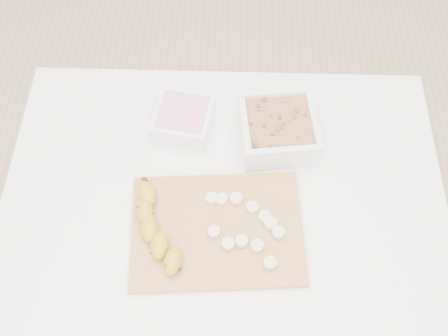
{
  "coord_description": "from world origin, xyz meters",
  "views": [
    {
      "loc": [
        0.01,
        -0.5,
        1.76
      ],
      "look_at": [
        0.0,
        0.03,
        0.81
      ],
      "focal_mm": 40.0,
      "sensor_mm": 36.0,
      "label": 1
    }
  ],
  "objects_px": {
    "bowl_granola": "(278,129)",
    "bowl_yogurt": "(184,119)",
    "banana": "(157,229)",
    "table": "(224,210)",
    "cutting_board": "(217,230)"
  },
  "relations": [
    {
      "from": "bowl_granola",
      "to": "bowl_yogurt",
      "type": "bearing_deg",
      "value": 172.65
    },
    {
      "from": "bowl_granola",
      "to": "banana",
      "type": "height_order",
      "value": "bowl_granola"
    },
    {
      "from": "bowl_yogurt",
      "to": "bowl_granola",
      "type": "xyz_separation_m",
      "value": [
        0.22,
        -0.03,
        0.01
      ]
    },
    {
      "from": "table",
      "to": "cutting_board",
      "type": "xyz_separation_m",
      "value": [
        -0.01,
        -0.09,
        0.1
      ]
    },
    {
      "from": "bowl_granola",
      "to": "cutting_board",
      "type": "relative_size",
      "value": 0.52
    },
    {
      "from": "table",
      "to": "cutting_board",
      "type": "bearing_deg",
      "value": -96.79
    },
    {
      "from": "bowl_granola",
      "to": "banana",
      "type": "bearing_deg",
      "value": -135.6
    },
    {
      "from": "banana",
      "to": "bowl_yogurt",
      "type": "bearing_deg",
      "value": 69.9
    },
    {
      "from": "table",
      "to": "bowl_granola",
      "type": "xyz_separation_m",
      "value": [
        0.12,
        0.15,
        0.14
      ]
    },
    {
      "from": "table",
      "to": "bowl_granola",
      "type": "height_order",
      "value": "bowl_granola"
    },
    {
      "from": "table",
      "to": "bowl_granola",
      "type": "relative_size",
      "value": 5.22
    },
    {
      "from": "bowl_yogurt",
      "to": "banana",
      "type": "bearing_deg",
      "value": -97.36
    },
    {
      "from": "table",
      "to": "bowl_yogurt",
      "type": "distance_m",
      "value": 0.24
    },
    {
      "from": "cutting_board",
      "to": "banana",
      "type": "height_order",
      "value": "banana"
    },
    {
      "from": "table",
      "to": "bowl_granola",
      "type": "distance_m",
      "value": 0.24
    }
  ]
}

